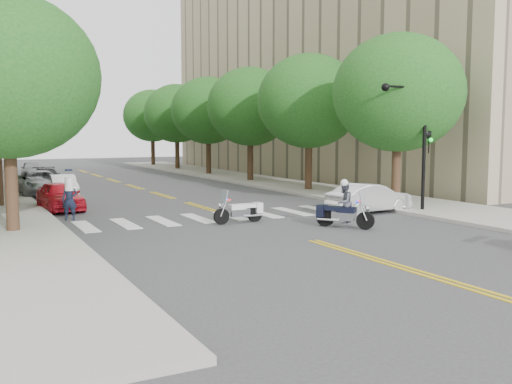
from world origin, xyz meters
TOP-DOWN VIEW (x-y plane):
  - ground at (0.00, 0.00)m, footprint 140.00×140.00m
  - sidewalk_right at (9.50, 22.00)m, footprint 5.00×60.00m
  - building_right at (26.00, 26.00)m, footprint 26.00×44.00m
  - tree_l_0 at (-8.80, 6.00)m, footprint 6.40×6.40m
  - tree_r_0 at (8.80, 6.00)m, footprint 6.40×6.40m
  - tree_r_1 at (8.80, 14.00)m, footprint 6.40×6.40m
  - tree_r_2 at (8.80, 22.00)m, footprint 6.40×6.40m
  - tree_r_3 at (8.80, 30.00)m, footprint 6.40×6.40m
  - tree_r_4 at (8.80, 38.00)m, footprint 6.40×6.40m
  - tree_r_5 at (8.80, 46.00)m, footprint 6.40×6.40m
  - traffic_signal_pole at (7.72, 3.50)m, footprint 2.82×0.42m
  - motorcycle_police at (2.46, 1.73)m, footprint 1.48×2.04m
  - motorcycle_parked at (-0.37, 4.61)m, footprint 2.16×0.51m
  - officer_standing at (-6.43, 8.50)m, footprint 0.72×0.60m
  - convertible at (5.96, 4.50)m, footprint 4.22×1.79m
  - parked_car_a at (-6.30, 11.91)m, footprint 1.96×4.13m
  - parked_car_b at (-5.20, 18.00)m, footprint 1.47×3.80m
  - parked_car_c at (-6.30, 19.50)m, footprint 2.53×5.18m
  - parked_car_d at (-5.20, 25.13)m, footprint 1.94×4.39m
  - parked_car_e at (-5.20, 33.87)m, footprint 1.92×4.14m

SIDE VIEW (x-z plane):
  - ground at x=0.00m, z-range 0.00..0.00m
  - sidewalk_right at x=9.50m, z-range 0.00..0.15m
  - motorcycle_parked at x=-0.37m, z-range -0.21..1.18m
  - parked_car_b at x=-5.20m, z-range 0.00..1.23m
  - parked_car_d at x=-5.20m, z-range 0.00..1.25m
  - convertible at x=5.96m, z-range 0.00..1.35m
  - parked_car_a at x=-6.30m, z-range 0.00..1.36m
  - parked_car_e at x=-5.20m, z-range 0.00..1.37m
  - parked_car_c at x=-6.30m, z-range 0.00..1.42m
  - motorcycle_police at x=2.46m, z-range -0.10..1.76m
  - officer_standing at x=-6.43m, z-range 0.00..1.71m
  - traffic_signal_pole at x=7.72m, z-range 0.72..6.72m
  - tree_l_0 at x=-8.80m, z-range 1.33..9.78m
  - tree_r_0 at x=8.80m, z-range 1.33..9.78m
  - tree_r_1 at x=8.80m, z-range 1.33..9.78m
  - tree_r_2 at x=8.80m, z-range 1.33..9.78m
  - tree_r_3 at x=8.80m, z-range 1.33..9.78m
  - tree_r_4 at x=8.80m, z-range 1.33..9.78m
  - tree_r_5 at x=8.80m, z-range 1.33..9.78m
  - building_right at x=26.00m, z-range 0.00..22.00m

